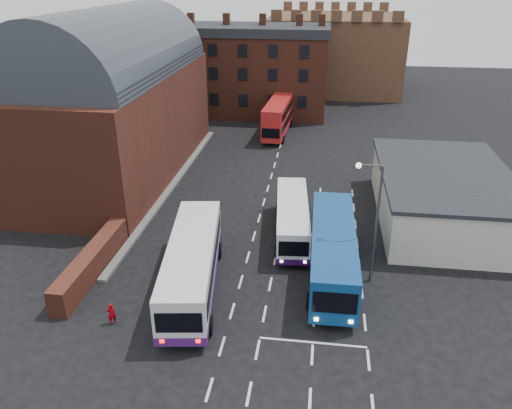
# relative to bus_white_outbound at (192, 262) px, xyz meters

# --- Properties ---
(ground) EXTENTS (180.00, 180.00, 0.00)m
(ground) POSITION_rel_bus_white_outbound_xyz_m (2.94, -1.24, -2.02)
(ground) COLOR black
(railway_station) EXTENTS (12.00, 28.00, 16.00)m
(railway_station) POSITION_rel_bus_white_outbound_xyz_m (-12.56, 19.76, 5.62)
(railway_station) COLOR #602B1E
(railway_station) RESTS_ON ground
(forecourt_wall) EXTENTS (1.20, 10.00, 1.80)m
(forecourt_wall) POSITION_rel_bus_white_outbound_xyz_m (-7.26, 0.76, -1.12)
(forecourt_wall) COLOR #602B1E
(forecourt_wall) RESTS_ON ground
(cream_building) EXTENTS (10.40, 16.40, 4.25)m
(cream_building) POSITION_rel_bus_white_outbound_xyz_m (17.94, 12.76, 0.14)
(cream_building) COLOR beige
(cream_building) RESTS_ON ground
(brick_terrace) EXTENTS (22.00, 10.00, 11.00)m
(brick_terrace) POSITION_rel_bus_white_outbound_xyz_m (-3.06, 44.76, 3.48)
(brick_terrace) COLOR brown
(brick_terrace) RESTS_ON ground
(castle_keep) EXTENTS (22.00, 22.00, 12.00)m
(castle_keep) POSITION_rel_bus_white_outbound_xyz_m (8.94, 64.76, 3.98)
(castle_keep) COLOR brown
(castle_keep) RESTS_ON ground
(bus_white_outbound) EXTENTS (4.57, 12.80, 3.42)m
(bus_white_outbound) POSITION_rel_bus_white_outbound_xyz_m (0.00, 0.00, 0.00)
(bus_white_outbound) COLOR silver
(bus_white_outbound) RESTS_ON ground
(bus_white_inbound) EXTENTS (3.29, 10.51, 2.82)m
(bus_white_inbound) POSITION_rel_bus_white_outbound_xyz_m (5.86, 8.10, -0.35)
(bus_white_inbound) COLOR white
(bus_white_inbound) RESTS_ON ground
(bus_blue) EXTENTS (3.29, 12.54, 3.41)m
(bus_blue) POSITION_rel_bus_white_outbound_xyz_m (8.94, 2.92, -0.00)
(bus_blue) COLOR navy
(bus_blue) RESTS_ON ground
(bus_red_double) EXTENTS (3.15, 10.72, 4.24)m
(bus_red_double) POSITION_rel_bus_white_outbound_xyz_m (2.17, 34.60, 0.24)
(bus_red_double) COLOR red
(bus_red_double) RESTS_ON ground
(street_lamp) EXTENTS (1.71, 0.37, 8.38)m
(street_lamp) POSITION_rel_bus_white_outbound_xyz_m (11.24, 2.48, 3.04)
(street_lamp) COLOR #46494E
(street_lamp) RESTS_ON ground
(pedestrian_red) EXTENTS (0.60, 0.52, 1.40)m
(pedestrian_red) POSITION_rel_bus_white_outbound_xyz_m (-3.85, -4.15, -1.32)
(pedestrian_red) COLOR #A3000B
(pedestrian_red) RESTS_ON ground
(pedestrian_beige) EXTENTS (0.81, 0.75, 1.34)m
(pedestrian_beige) POSITION_rel_bus_white_outbound_xyz_m (-1.01, -3.94, -1.35)
(pedestrian_beige) COLOR #C1B193
(pedestrian_beige) RESTS_ON ground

